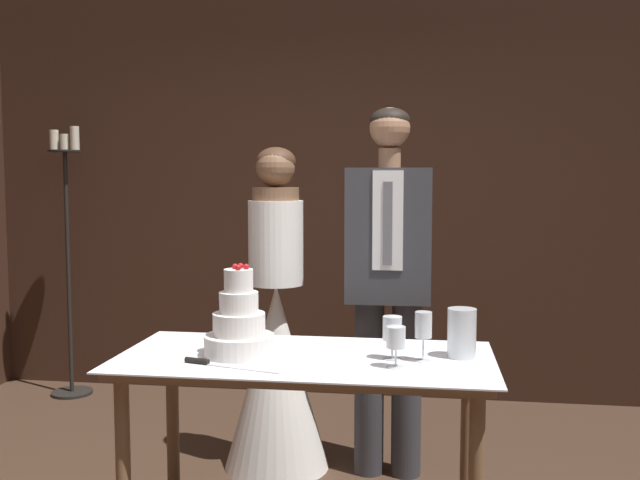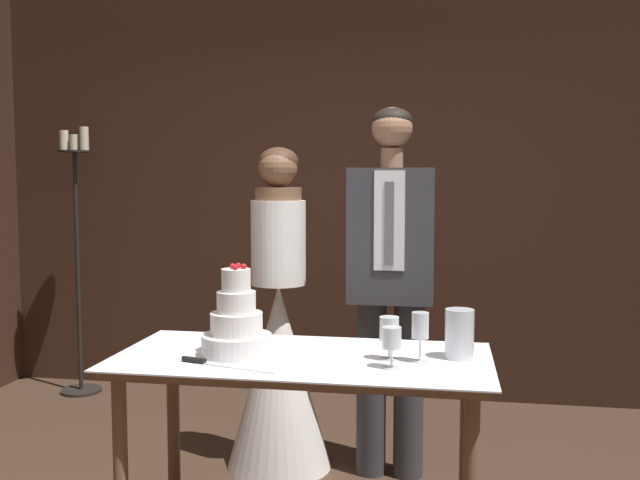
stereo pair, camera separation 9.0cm
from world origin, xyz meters
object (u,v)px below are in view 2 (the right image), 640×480
at_px(wine_glass_far, 392,339).
at_px(wine_glass_near, 420,327).
at_px(cake_table, 302,380).
at_px(cake_knife, 210,363).
at_px(groom, 391,274).
at_px(tiered_cake, 237,326).
at_px(bride, 279,352).
at_px(hurricane_candle, 459,335).
at_px(wine_glass_middle, 389,331).
at_px(candle_stand, 78,258).

bearing_deg(wine_glass_far, wine_glass_near, 47.29).
bearing_deg(cake_table, cake_knife, -148.72).
xyz_separation_m(wine_glass_near, groom, (-0.17, 0.82, 0.09)).
relative_size(tiered_cake, wine_glass_far, 2.37).
bearing_deg(groom, bride, 179.94).
bearing_deg(tiered_cake, wine_glass_far, -8.85).
distance_m(wine_glass_near, hurricane_candle, 0.18).
bearing_deg(cake_knife, tiered_cake, 86.65).
bearing_deg(wine_glass_middle, cake_knife, -163.55).
xyz_separation_m(tiered_cake, wine_glass_near, (0.72, 0.01, 0.02)).
bearing_deg(wine_glass_far, hurricane_candle, 37.26).
relative_size(wine_glass_middle, candle_stand, 0.09).
height_order(cake_knife, wine_glass_middle, wine_glass_middle).
relative_size(cake_table, candle_stand, 0.80).
bearing_deg(groom, cake_knife, -121.11).
xyz_separation_m(tiered_cake, hurricane_candle, (0.87, 0.09, -0.02)).
xyz_separation_m(tiered_cake, wine_glass_middle, (0.60, 0.03, -0.00)).
bearing_deg(cake_knife, groom, 74.10).
relative_size(wine_glass_near, wine_glass_far, 1.24).
relative_size(cake_table, groom, 0.80).
relative_size(wine_glass_far, groom, 0.08).
distance_m(wine_glass_far, hurricane_candle, 0.31).
distance_m(tiered_cake, bride, 0.89).
xyz_separation_m(wine_glass_near, wine_glass_far, (-0.10, -0.11, -0.03)).
xyz_separation_m(bride, groom, (0.57, -0.00, 0.42)).
bearing_deg(wine_glass_middle, wine_glass_far, -81.37).
relative_size(wine_glass_far, candle_stand, 0.08).
height_order(wine_glass_near, wine_glass_middle, wine_glass_near).
xyz_separation_m(wine_glass_far, hurricane_candle, (0.25, 0.19, -0.02)).
distance_m(wine_glass_middle, wine_glass_far, 0.13).
bearing_deg(groom, cake_table, -109.53).
relative_size(cake_knife, groom, 0.21).
xyz_separation_m(cake_table, cake_knife, (-0.32, -0.19, 0.11)).
height_order(cake_table, bride, bride).
bearing_deg(candle_stand, bride, -31.53).
distance_m(tiered_cake, hurricane_candle, 0.88).
bearing_deg(wine_glass_far, bride, 124.82).
relative_size(cake_knife, bride, 0.24).
height_order(hurricane_candle, candle_stand, candle_stand).
height_order(cake_table, tiered_cake, tiered_cake).
bearing_deg(hurricane_candle, wine_glass_near, -151.48).
bearing_deg(tiered_cake, groom, 56.69).
bearing_deg(cake_table, tiered_cake, -174.45).
xyz_separation_m(cake_knife, wine_glass_near, (0.78, 0.18, 0.13)).
height_order(wine_glass_middle, bride, bride).
bearing_deg(tiered_cake, wine_glass_near, 0.93).
relative_size(wine_glass_near, bride, 0.12).
xyz_separation_m(wine_glass_middle, hurricane_candle, (0.27, 0.07, -0.02)).
relative_size(tiered_cake, bride, 0.22).
height_order(wine_glass_near, hurricane_candle, hurricane_candle).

